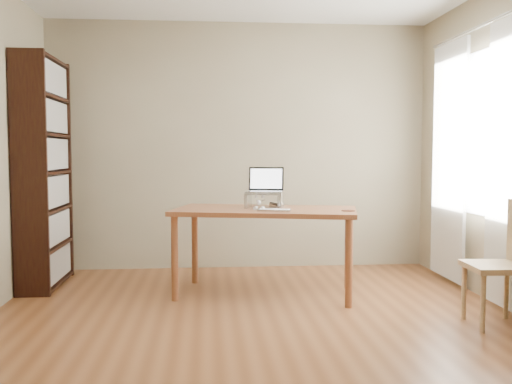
% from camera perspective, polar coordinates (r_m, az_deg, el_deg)
% --- Properties ---
extents(room, '(4.04, 4.54, 2.64)m').
position_cam_1_polar(room, '(3.86, 0.66, 4.96)').
color(room, brown).
rests_on(room, ground).
extents(bookshelf, '(0.30, 0.90, 2.10)m').
position_cam_1_polar(bookshelf, '(5.58, -20.41, 1.83)').
color(bookshelf, black).
rests_on(bookshelf, ground).
extents(curtains, '(0.03, 1.90, 2.25)m').
position_cam_1_polar(curtains, '(5.15, 21.19, 2.99)').
color(curtains, white).
rests_on(curtains, ground).
extents(desk, '(1.69, 1.11, 0.75)m').
position_cam_1_polar(desk, '(4.93, 0.93, -2.67)').
color(desk, brown).
rests_on(desk, ground).
extents(laptop_stand, '(0.32, 0.25, 0.13)m').
position_cam_1_polar(laptop_stand, '(4.99, 0.84, -0.64)').
color(laptop_stand, silver).
rests_on(laptop_stand, desk).
extents(laptop, '(0.36, 0.33, 0.22)m').
position_cam_1_polar(laptop, '(5.04, 0.78, 0.61)').
color(laptop, silver).
rests_on(laptop, laptop_stand).
extents(keyboard, '(0.29, 0.19, 0.02)m').
position_cam_1_polar(keyboard, '(4.71, 1.85, -1.82)').
color(keyboard, silver).
rests_on(keyboard, desk).
extents(coaster, '(0.11, 0.11, 0.01)m').
position_cam_1_polar(coaster, '(4.78, 9.21, -1.86)').
color(coaster, '#522C1C').
rests_on(coaster, desk).
extents(cat, '(0.23, 0.47, 0.14)m').
position_cam_1_polar(cat, '(5.02, 0.54, -0.88)').
color(cat, '#3F3932').
rests_on(cat, desk).
extents(chair, '(0.41, 0.41, 0.89)m').
position_cam_1_polar(chair, '(4.45, 23.69, -6.13)').
color(chair, tan).
rests_on(chair, ground).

